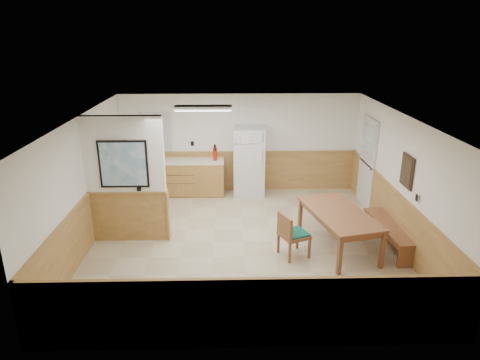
{
  "coord_description": "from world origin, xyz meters",
  "views": [
    {
      "loc": [
        -0.26,
        -7.6,
        3.97
      ],
      "look_at": [
        -0.05,
        0.4,
        1.16
      ],
      "focal_mm": 32.0,
      "sensor_mm": 36.0,
      "label": 1
    }
  ],
  "objects_px": {
    "refrigerator": "(249,162)",
    "dining_table": "(339,216)",
    "fire_extinguisher": "(215,153)",
    "soap_bottle": "(146,156)",
    "dining_bench": "(389,230)",
    "dining_chair": "(290,232)"
  },
  "relations": [
    {
      "from": "dining_table",
      "to": "soap_bottle",
      "type": "relative_size",
      "value": 8.49
    },
    {
      "from": "fire_extinguisher",
      "to": "dining_bench",
      "type": "bearing_deg",
      "value": -29.41
    },
    {
      "from": "refrigerator",
      "to": "soap_bottle",
      "type": "relative_size",
      "value": 7.22
    },
    {
      "from": "refrigerator",
      "to": "dining_table",
      "type": "bearing_deg",
      "value": -59.5
    },
    {
      "from": "fire_extinguisher",
      "to": "soap_bottle",
      "type": "bearing_deg",
      "value": -170.2
    },
    {
      "from": "dining_bench",
      "to": "soap_bottle",
      "type": "relative_size",
      "value": 7.19
    },
    {
      "from": "dining_table",
      "to": "dining_bench",
      "type": "xyz_separation_m",
      "value": [
        1.01,
        0.05,
        -0.31
      ]
    },
    {
      "from": "refrigerator",
      "to": "dining_chair",
      "type": "distance_m",
      "value": 3.3
    },
    {
      "from": "refrigerator",
      "to": "dining_table",
      "type": "height_order",
      "value": "refrigerator"
    },
    {
      "from": "dining_bench",
      "to": "dining_table",
      "type": "bearing_deg",
      "value": 179.04
    },
    {
      "from": "dining_table",
      "to": "dining_chair",
      "type": "height_order",
      "value": "dining_chair"
    },
    {
      "from": "dining_bench",
      "to": "soap_bottle",
      "type": "bearing_deg",
      "value": 146.4
    },
    {
      "from": "refrigerator",
      "to": "dining_chair",
      "type": "bearing_deg",
      "value": -77.1
    },
    {
      "from": "refrigerator",
      "to": "soap_bottle",
      "type": "xyz_separation_m",
      "value": [
        -2.57,
        0.06,
        0.15
      ]
    },
    {
      "from": "dining_table",
      "to": "dining_bench",
      "type": "relative_size",
      "value": 1.18
    },
    {
      "from": "refrigerator",
      "to": "fire_extinguisher",
      "type": "xyz_separation_m",
      "value": [
        -0.85,
        0.03,
        0.21
      ]
    },
    {
      "from": "dining_bench",
      "to": "fire_extinguisher",
      "type": "relative_size",
      "value": 4.29
    },
    {
      "from": "refrigerator",
      "to": "fire_extinguisher",
      "type": "bearing_deg",
      "value": -179.38
    },
    {
      "from": "dining_table",
      "to": "soap_bottle",
      "type": "height_order",
      "value": "soap_bottle"
    },
    {
      "from": "fire_extinguisher",
      "to": "soap_bottle",
      "type": "relative_size",
      "value": 1.68
    },
    {
      "from": "refrigerator",
      "to": "soap_bottle",
      "type": "bearing_deg",
      "value": -178.88
    },
    {
      "from": "dining_table",
      "to": "soap_bottle",
      "type": "distance_m",
      "value": 5.1
    }
  ]
}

